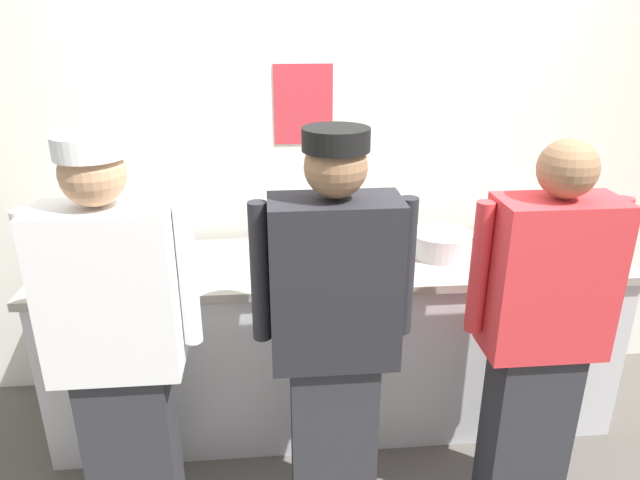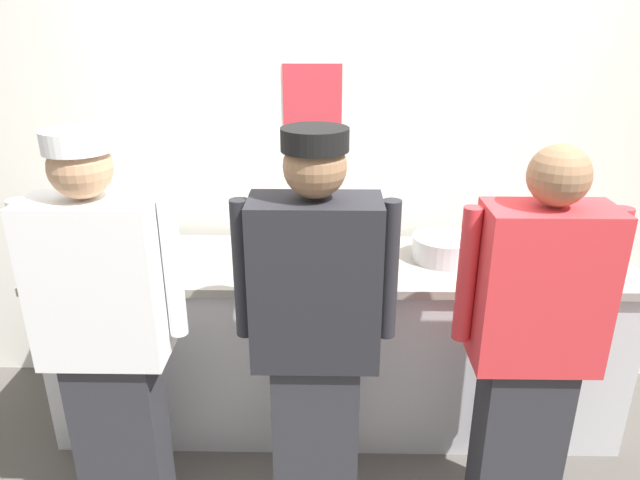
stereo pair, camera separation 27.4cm
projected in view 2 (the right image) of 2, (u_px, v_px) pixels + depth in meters
The scene contains 17 objects.
ground_plane at pixel (336, 460), 2.83m from camera, with size 9.00×9.00×0.00m, color #514C47.
wall_back at pixel (338, 126), 3.02m from camera, with size 4.45×0.11×2.96m.
prep_counter at pixel (337, 341), 2.98m from camera, with size 2.84×0.65×0.91m.
chef_near_left at pixel (107, 334), 2.20m from camera, with size 0.61×0.24×1.68m.
chef_center at pixel (315, 335), 2.18m from camera, with size 0.61×0.24×1.69m.
chef_far_right at pixel (532, 344), 2.20m from camera, with size 0.60×0.24×1.64m.
plate_stack_front at pixel (94, 263), 2.73m from camera, with size 0.21×0.21×0.05m.
plate_stack_rear at pixel (329, 263), 2.68m from camera, with size 0.22×0.22×0.08m.
mixing_bowl_steel at pixel (444, 248), 2.81m from camera, with size 0.31×0.31×0.12m, color #B7BABF.
sheet_tray at pixel (179, 257), 2.82m from camera, with size 0.45×0.34×0.02m, color #B7BABF.
squeeze_bottle_primary at pixel (584, 250), 2.70m from camera, with size 0.05×0.05×0.19m.
squeeze_bottle_secondary at pixel (331, 232), 2.91m from camera, with size 0.06×0.06×0.20m.
squeeze_bottle_spare at pixel (491, 229), 2.93m from camera, with size 0.05×0.05×0.21m.
ramekin_red_sauce at pixel (360, 248), 2.89m from camera, with size 0.09×0.09×0.05m.
ramekin_yellow_sauce at pixel (517, 251), 2.88m from camera, with size 0.10×0.10×0.04m.
deli_cup at pixel (537, 257), 2.74m from camera, with size 0.09×0.09×0.09m, color white.
chefs_knife at pixel (283, 257), 2.84m from camera, with size 0.27×0.03×0.02m.
Camera 2 is at (-0.04, -2.23, 2.05)m, focal length 32.43 mm.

